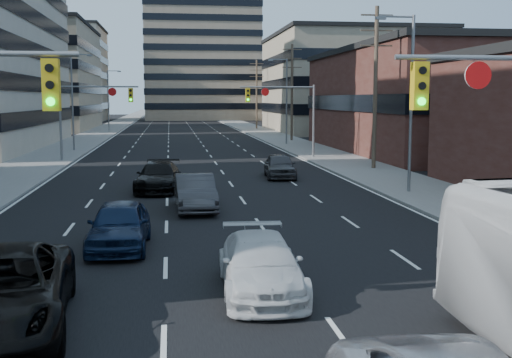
{
  "coord_description": "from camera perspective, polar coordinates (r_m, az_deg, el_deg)",
  "views": [
    {
      "loc": [
        -1.6,
        -6.24,
        4.86
      ],
      "look_at": [
        1.21,
        14.79,
        2.2
      ],
      "focal_mm": 45.0,
      "sensor_mm": 36.0,
      "label": 1
    }
  ],
  "objects": [
    {
      "name": "sedan_black_far",
      "position": [
        34.2,
        -8.66,
        0.19
      ],
      "size": [
        2.65,
        5.46,
        1.53
      ],
      "primitive_type": "imported",
      "rotation": [
        0.0,
        0.0,
        -0.1
      ],
      "color": "black",
      "rests_on": "ground"
    },
    {
      "name": "office_left_far",
      "position": [
        108.62,
        -19.75,
        8.38
      ],
      "size": [
        20.0,
        30.0,
        16.0
      ],
      "primitive_type": "cube",
      "color": "gray",
      "rests_on": "ground"
    },
    {
      "name": "streetlight_left_mid",
      "position": [
        61.86,
        -15.88,
        7.05
      ],
      "size": [
        2.03,
        0.22,
        9.0
      ],
      "color": "slate",
      "rests_on": "ground"
    },
    {
      "name": "bg_block_right",
      "position": [
        140.33,
        6.27,
        7.56
      ],
      "size": [
        22.0,
        22.0,
        12.0
      ],
      "primitive_type": "cube",
      "color": "gray",
      "rests_on": "ground"
    },
    {
      "name": "streetlight_right_near",
      "position": [
        33.45,
        13.4,
        7.28
      ],
      "size": [
        2.03,
        0.22,
        9.0
      ],
      "color": "slate",
      "rests_on": "ground"
    },
    {
      "name": "bg_block_left",
      "position": [
        148.7,
        -18.07,
        8.77
      ],
      "size": [
        24.0,
        24.0,
        20.0
      ],
      "primitive_type": "cube",
      "color": "#ADA089",
      "rests_on": "ground"
    },
    {
      "name": "sidewalk_left",
      "position": [
        136.69,
        -11.83,
        4.98
      ],
      "size": [
        5.0,
        300.0,
        0.15
      ],
      "primitive_type": "cube",
      "color": "slate",
      "rests_on": "ground"
    },
    {
      "name": "streetlight_left_far",
      "position": [
        96.64,
        -12.92,
        7.07
      ],
      "size": [
        2.03,
        0.22,
        9.0
      ],
      "color": "slate",
      "rests_on": "ground"
    },
    {
      "name": "sidewalk_right",
      "position": [
        136.96,
        -2.15,
        5.13
      ],
      "size": [
        5.0,
        300.0,
        0.15
      ],
      "primitive_type": "cube",
      "color": "slate",
      "rests_on": "ground"
    },
    {
      "name": "sedan_grey_center",
      "position": [
        28.18,
        -5.44,
        -1.21
      ],
      "size": [
        1.8,
        4.8,
        1.56
      ],
      "primitive_type": "imported",
      "rotation": [
        0.0,
        0.0,
        0.03
      ],
      "color": "#373639",
      "rests_on": "ground"
    },
    {
      "name": "sedan_grey_right",
      "position": [
        39.56,
        2.13,
        1.18
      ],
      "size": [
        2.09,
        4.55,
        1.51
      ],
      "primitive_type": "imported",
      "rotation": [
        0.0,
        0.0,
        -0.07
      ],
      "color": "#3A3A3D",
      "rests_on": "ground"
    },
    {
      "name": "storefront_right_mid",
      "position": [
        61.8,
        16.95,
        6.5
      ],
      "size": [
        20.0,
        30.0,
        9.0
      ],
      "primitive_type": "cube",
      "color": "#472119",
      "rests_on": "ground"
    },
    {
      "name": "utility_pole_midblock",
      "position": [
        73.56,
        3.21,
        7.84
      ],
      "size": [
        2.2,
        0.28,
        11.0
      ],
      "color": "#4C3D2D",
      "rests_on": "ground"
    },
    {
      "name": "utility_pole_distant",
      "position": [
        103.18,
        0.05,
        7.65
      ],
      "size": [
        2.2,
        0.28,
        11.0
      ],
      "color": "#4C3D2D",
      "rests_on": "ground"
    },
    {
      "name": "road_surface",
      "position": [
        136.34,
        -6.98,
        5.05
      ],
      "size": [
        18.0,
        300.0,
        0.02
      ],
      "primitive_type": "cube",
      "color": "black",
      "rests_on": "ground"
    },
    {
      "name": "white_van",
      "position": [
        16.27,
        0.42,
        -7.64
      ],
      "size": [
        2.15,
        4.95,
        1.42
      ],
      "primitive_type": "imported",
      "rotation": [
        0.0,
        0.0,
        -0.03
      ],
      "color": "silver",
      "rests_on": "ground"
    },
    {
      "name": "signal_far_left",
      "position": [
        51.6,
        -14.49,
        6.29
      ],
      "size": [
        6.09,
        0.33,
        6.0
      ],
      "color": "slate",
      "rests_on": "ground"
    },
    {
      "name": "sedan_blue",
      "position": [
        21.31,
        -12.05,
        -4.03
      ],
      "size": [
        1.98,
        4.67,
        1.57
      ],
      "primitive_type": "imported",
      "rotation": [
        0.0,
        0.0,
        -0.03
      ],
      "color": "#0D1B37",
      "rests_on": "ground"
    },
    {
      "name": "office_right_far",
      "position": [
        97.95,
        8.21,
        8.32
      ],
      "size": [
        22.0,
        28.0,
        14.0
      ],
      "primitive_type": "cube",
      "color": "gray",
      "rests_on": "ground"
    },
    {
      "name": "signal_far_right",
      "position": [
        52.08,
        2.65,
        6.52
      ],
      "size": [
        6.09,
        0.33,
        6.0
      ],
      "color": "slate",
      "rests_on": "ground"
    },
    {
      "name": "streetlight_right_far",
      "position": [
        67.31,
        2.61,
        7.3
      ],
      "size": [
        2.03,
        0.22,
        9.0
      ],
      "color": "slate",
      "rests_on": "ground"
    },
    {
      "name": "utility_pole_block",
      "position": [
        44.45,
        10.57,
        8.2
      ],
      "size": [
        2.2,
        0.28,
        11.0
      ],
      "color": "#4C3D2D",
      "rests_on": "ground"
    }
  ]
}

